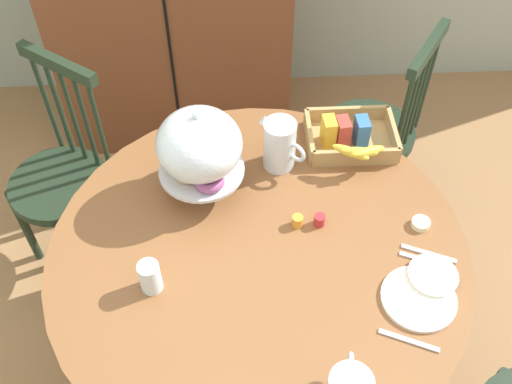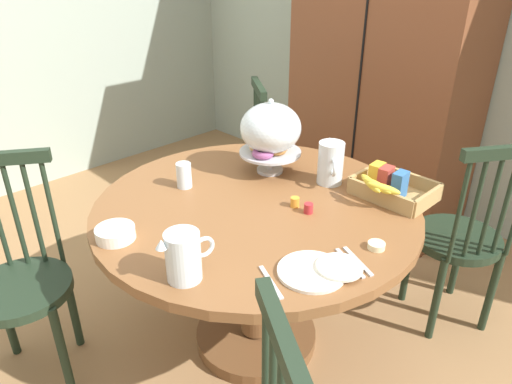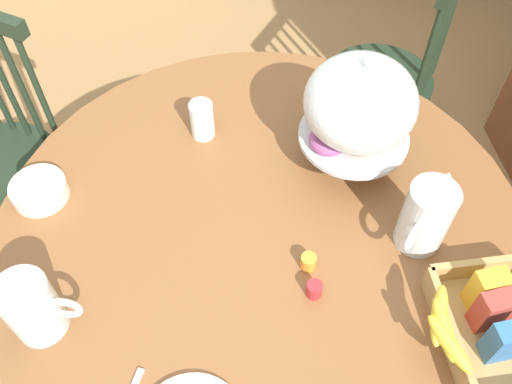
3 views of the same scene
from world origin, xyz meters
name	(u,v)px [view 3 (image 3 of 3)]	position (x,y,z in m)	size (l,w,h in m)	color
ground_plane	(247,350)	(0.00, 0.00, 0.00)	(10.00, 10.00, 0.00)	#997047
dining_table	(261,263)	(-0.03, 0.05, 0.55)	(1.31, 1.31, 0.74)	brown
windsor_chair_near_window	(385,83)	(-0.79, 0.63, 0.45)	(0.46, 0.46, 0.97)	#1E2D1E
windsor_chair_by_cabinet	(4,164)	(-0.57, -0.74, 0.45)	(0.46, 0.46, 0.97)	#1E2D1E
pastry_stand_with_dome	(359,107)	(-0.20, 0.31, 0.94)	(0.28, 0.28, 0.34)	silver
orange_juice_pitcher	(33,309)	(0.17, -0.45, 0.81)	(0.11, 0.19, 0.17)	silver
milk_pitcher	(425,219)	(0.06, 0.41, 0.82)	(0.16, 0.15, 0.19)	silver
cereal_basket	(492,328)	(0.32, 0.48, 0.78)	(0.32, 0.30, 0.12)	tan
cereal_bowl	(39,191)	(-0.19, -0.49, 0.76)	(0.14, 0.14, 0.04)	white
drinking_glass	(202,120)	(-0.35, -0.07, 0.80)	(0.06, 0.06, 0.11)	silver
jam_jar_strawberry	(314,289)	(0.17, 0.14, 0.76)	(0.04, 0.04, 0.04)	#B7282D
jam_jar_apricot	(308,262)	(0.10, 0.14, 0.76)	(0.04, 0.04, 0.04)	orange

